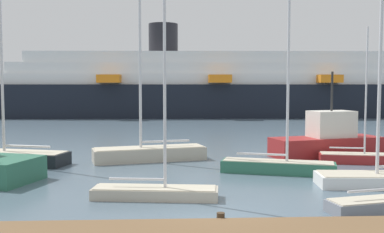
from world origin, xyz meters
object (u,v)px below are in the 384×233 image
at_px(sailboat_4, 149,152).
at_px(sailboat_7, 12,155).
at_px(fishing_boat_2, 327,140).
at_px(cruise_ship, 265,87).
at_px(sailboat_6, 278,164).
at_px(sailboat_1, 155,188).
at_px(sailboat_5, 358,157).

height_order(sailboat_4, sailboat_7, sailboat_7).
bearing_deg(fishing_boat_2, cruise_ship, 69.86).
distance_m(sailboat_4, sailboat_7, 7.75).
bearing_deg(sailboat_6, sailboat_1, -124.26).
relative_size(sailboat_4, cruise_ship, 0.13).
xyz_separation_m(sailboat_6, cruise_ship, (8.03, 41.70, 3.56)).
xyz_separation_m(sailboat_1, sailboat_5, (11.35, 7.59, -0.06)).
bearing_deg(sailboat_4, sailboat_5, 158.74).
bearing_deg(fishing_boat_2, sailboat_6, -143.53).
bearing_deg(sailboat_1, cruise_ship, 79.81).
bearing_deg(sailboat_7, sailboat_1, 150.80).
height_order(fishing_boat_2, cruise_ship, cruise_ship).
height_order(sailboat_4, sailboat_5, sailboat_4).
xyz_separation_m(sailboat_5, fishing_boat_2, (-0.86, 2.71, 0.63)).
bearing_deg(sailboat_5, sailboat_6, -140.52).
xyz_separation_m(sailboat_1, fishing_boat_2, (10.49, 10.30, 0.57)).
distance_m(sailboat_7, cruise_ship, 44.56).
bearing_deg(sailboat_5, sailboat_1, -134.33).
relative_size(sailboat_1, sailboat_6, 0.93).
xyz_separation_m(sailboat_1, sailboat_4, (-0.64, 9.05, 0.09)).
relative_size(sailboat_6, sailboat_7, 0.98).
distance_m(sailboat_4, sailboat_5, 12.08).
xyz_separation_m(sailboat_5, sailboat_7, (-19.70, 0.59, 0.13)).
xyz_separation_m(sailboat_6, sailboat_7, (-14.39, 3.36, -0.00)).
xyz_separation_m(sailboat_4, fishing_boat_2, (11.13, 1.25, 0.48)).
bearing_deg(cruise_ship, sailboat_7, -118.71).
relative_size(sailboat_5, sailboat_7, 0.76).
bearing_deg(sailboat_1, sailboat_4, 100.69).
bearing_deg(sailboat_1, sailboat_7, 142.22).
xyz_separation_m(sailboat_6, fishing_boat_2, (4.44, 5.48, 0.50)).
bearing_deg(sailboat_4, cruise_ship, -125.78).
distance_m(sailboat_5, fishing_boat_2, 2.91).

